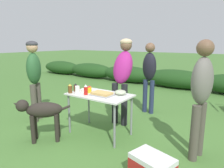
% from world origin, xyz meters
% --- Properties ---
extents(ground_plane, '(60.00, 60.00, 0.00)m').
position_xyz_m(ground_plane, '(0.00, 0.00, 0.00)').
color(ground_plane, '#477533').
extents(shrub_hedge, '(14.40, 0.90, 0.66)m').
position_xyz_m(shrub_hedge, '(0.00, 4.52, 0.33)').
color(shrub_hedge, '#1E4219').
rests_on(shrub_hedge, ground).
extents(folding_table, '(1.10, 0.64, 0.74)m').
position_xyz_m(folding_table, '(0.00, 0.00, 0.66)').
color(folding_table, silver).
rests_on(folding_table, ground).
extents(food_tray, '(0.38, 0.25, 0.06)m').
position_xyz_m(food_tray, '(0.08, -0.05, 0.77)').
color(food_tray, '#9E9EA3').
rests_on(food_tray, folding_table).
extents(plate_stack, '(0.22, 0.22, 0.04)m').
position_xyz_m(plate_stack, '(-0.34, 0.05, 0.76)').
color(plate_stack, white).
rests_on(plate_stack, folding_table).
extents(mixing_bowl, '(0.20, 0.20, 0.08)m').
position_xyz_m(mixing_bowl, '(0.32, 0.17, 0.78)').
color(mixing_bowl, '#ADBC99').
rests_on(mixing_bowl, folding_table).
extents(paper_cup_stack, '(0.08, 0.08, 0.14)m').
position_xyz_m(paper_cup_stack, '(-0.33, -0.20, 0.81)').
color(paper_cup_stack, white).
rests_on(paper_cup_stack, folding_table).
extents(beer_bottle, '(0.07, 0.07, 0.17)m').
position_xyz_m(beer_bottle, '(-0.48, -0.23, 0.82)').
color(beer_bottle, brown).
rests_on(beer_bottle, folding_table).
extents(ketchup_bottle, '(0.07, 0.07, 0.18)m').
position_xyz_m(ketchup_bottle, '(-0.17, -0.16, 0.83)').
color(ketchup_bottle, red).
rests_on(ketchup_bottle, folding_table).
extents(mustard_bottle, '(0.08, 0.08, 0.13)m').
position_xyz_m(mustard_bottle, '(-0.21, -0.03, 0.80)').
color(mustard_bottle, yellow).
rests_on(mustard_bottle, folding_table).
extents(bbq_sauce_bottle, '(0.07, 0.07, 0.15)m').
position_xyz_m(bbq_sauce_bottle, '(-0.48, -0.09, 0.81)').
color(bbq_sauce_bottle, '#562314').
rests_on(bbq_sauce_bottle, folding_table).
extents(standing_person_in_red_jacket, '(0.42, 0.53, 1.70)m').
position_xyz_m(standing_person_in_red_jacket, '(0.04, 0.70, 1.06)').
color(standing_person_in_red_jacket, black).
rests_on(standing_person_in_red_jacket, ground).
extents(standing_person_in_gray_fleece, '(0.40, 0.44, 1.65)m').
position_xyz_m(standing_person_in_gray_fleece, '(-1.50, -0.23, 1.03)').
color(standing_person_in_gray_fleece, '#4C473D').
rests_on(standing_person_in_gray_fleece, ground).
extents(standing_person_in_olive_jacket, '(0.33, 0.41, 1.66)m').
position_xyz_m(standing_person_in_olive_jacket, '(1.60, 0.17, 1.00)').
color(standing_person_in_olive_jacket, '#4C473D').
rests_on(standing_person_in_olive_jacket, ground).
extents(standing_person_in_navy_coat, '(0.35, 0.27, 1.62)m').
position_xyz_m(standing_person_in_navy_coat, '(0.25, 1.52, 0.99)').
color(standing_person_in_navy_coat, '#232D4C').
rests_on(standing_person_in_navy_coat, ground).
extents(dog, '(0.71, 0.68, 0.72)m').
position_xyz_m(dog, '(-0.64, -0.74, 0.50)').
color(dog, '#28231E').
rests_on(dog, ground).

